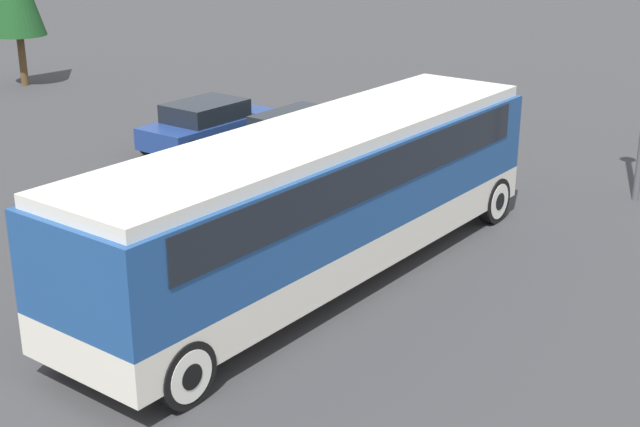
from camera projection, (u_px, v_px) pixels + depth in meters
name	position (u px, v px, depth m)	size (l,w,h in m)	color
ground_plane	(320.00, 279.00, 17.20)	(120.00, 120.00, 0.00)	#38383A
tour_bus	(323.00, 189.00, 16.65)	(11.51, 2.68, 3.00)	silver
parked_car_near	(302.00, 139.00, 24.24)	(4.53, 1.95, 1.47)	#2D5638
parked_car_mid	(209.00, 125.00, 25.76)	(4.24, 1.84, 1.41)	navy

